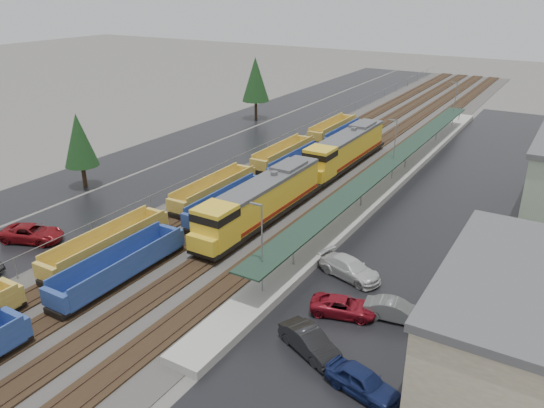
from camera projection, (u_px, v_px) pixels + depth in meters
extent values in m
cube|color=#302D2B|center=(352.00, 151.00, 77.53)|extent=(20.00, 160.00, 0.08)
cube|color=black|center=(315.00, 145.00, 80.33)|extent=(2.60, 160.00, 0.15)
cube|color=#473326|center=(311.00, 143.00, 80.63)|extent=(0.08, 160.00, 0.07)
cube|color=#473326|center=(319.00, 145.00, 79.95)|extent=(0.08, 160.00, 0.07)
cube|color=black|center=(339.00, 149.00, 78.44)|extent=(2.60, 160.00, 0.15)
cube|color=#473326|center=(335.00, 147.00, 78.73)|extent=(0.08, 160.00, 0.07)
cube|color=#473326|center=(344.00, 149.00, 78.05)|extent=(0.08, 160.00, 0.07)
cube|color=black|center=(364.00, 153.00, 76.54)|extent=(2.60, 160.00, 0.15)
cube|color=#473326|center=(360.00, 151.00, 76.84)|extent=(0.08, 160.00, 0.07)
cube|color=#473326|center=(369.00, 153.00, 76.15)|extent=(0.08, 160.00, 0.07)
cube|color=black|center=(391.00, 157.00, 74.64)|extent=(2.60, 160.00, 0.15)
cube|color=#473326|center=(386.00, 156.00, 74.94)|extent=(0.08, 160.00, 0.07)
cube|color=#473326|center=(396.00, 157.00, 74.25)|extent=(0.08, 160.00, 0.07)
cube|color=black|center=(265.00, 138.00, 84.66)|extent=(10.00, 160.00, 0.02)
cube|color=black|center=(214.00, 129.00, 89.41)|extent=(9.00, 160.00, 0.02)
cube|color=black|center=(471.00, 199.00, 60.61)|extent=(16.00, 100.00, 0.02)
cube|color=#9E9B93|center=(391.00, 181.00, 64.98)|extent=(3.00, 80.00, 0.70)
cylinder|color=gray|center=(294.00, 251.00, 44.59)|extent=(0.16, 0.16, 2.40)
cylinder|color=gray|center=(361.00, 195.00, 56.47)|extent=(0.16, 0.16, 2.40)
cylinder|color=gray|center=(405.00, 158.00, 68.35)|extent=(0.16, 0.16, 2.40)
cylinder|color=gray|center=(437.00, 133.00, 80.22)|extent=(0.16, 0.16, 2.40)
cylinder|color=gray|center=(460.00, 113.00, 92.10)|extent=(0.16, 0.16, 2.40)
cube|color=#1B3024|center=(393.00, 159.00, 63.89)|extent=(2.60, 65.00, 0.15)
cylinder|color=gray|center=(262.00, 253.00, 39.83)|extent=(0.12, 0.12, 8.00)
cube|color=gray|center=(256.00, 204.00, 38.57)|extent=(1.00, 0.15, 0.12)
cylinder|color=gray|center=(394.00, 153.00, 63.58)|extent=(0.12, 0.12, 8.00)
cube|color=gray|center=(393.00, 120.00, 62.32)|extent=(1.00, 0.15, 0.12)
cylinder|color=gray|center=(454.00, 107.00, 87.33)|extent=(0.12, 0.12, 8.00)
cube|color=gray|center=(454.00, 82.00, 86.07)|extent=(1.00, 0.15, 0.12)
cylinder|color=gray|center=(16.00, 269.00, 43.66)|extent=(0.08, 0.08, 2.00)
cylinder|color=gray|center=(92.00, 233.00, 50.00)|extent=(0.08, 0.08, 2.00)
cylinder|color=gray|center=(151.00, 205.00, 56.33)|extent=(0.08, 0.08, 2.00)
cylinder|color=gray|center=(198.00, 182.00, 62.67)|extent=(0.08, 0.08, 2.00)
cylinder|color=gray|center=(236.00, 164.00, 69.00)|extent=(0.08, 0.08, 2.00)
cylinder|color=gray|center=(268.00, 149.00, 75.34)|extent=(0.08, 0.08, 2.00)
cylinder|color=gray|center=(295.00, 136.00, 81.67)|extent=(0.08, 0.08, 2.00)
cylinder|color=gray|center=(318.00, 125.00, 88.00)|extent=(0.08, 0.08, 2.00)
cylinder|color=gray|center=(338.00, 116.00, 94.34)|extent=(0.08, 0.08, 2.00)
cylinder|color=gray|center=(355.00, 107.00, 100.67)|extent=(0.08, 0.08, 2.00)
cylinder|color=gray|center=(371.00, 100.00, 107.01)|extent=(0.08, 0.08, 2.00)
cylinder|color=gray|center=(384.00, 94.00, 113.34)|extent=(0.08, 0.08, 2.00)
cylinder|color=gray|center=(397.00, 88.00, 119.68)|extent=(0.08, 0.08, 2.00)
cylinder|color=gray|center=(408.00, 83.00, 126.01)|extent=(0.08, 0.08, 2.00)
cylinder|color=gray|center=(418.00, 78.00, 132.34)|extent=(0.08, 0.08, 2.00)
cylinder|color=gray|center=(427.00, 74.00, 138.68)|extent=(0.08, 0.08, 2.00)
cube|color=gray|center=(295.00, 130.00, 81.29)|extent=(0.05, 160.00, 0.05)
ellipsoid|color=#53604A|center=(423.00, 48.00, 202.63)|extent=(154.00, 110.00, 19.80)
cylinder|color=#332316|center=(84.00, 176.00, 63.71)|extent=(0.50, 0.50, 2.70)
cone|color=#153213|center=(79.00, 140.00, 61.98)|extent=(3.96, 3.96, 6.30)
cylinder|color=#332316|center=(256.00, 110.00, 95.75)|extent=(0.50, 0.50, 3.30)
cone|color=#153213|center=(256.00, 79.00, 93.63)|extent=(4.84, 4.84, 7.70)
cube|color=black|center=(264.00, 214.00, 54.35)|extent=(3.13, 20.87, 0.42)
cube|color=yellow|center=(269.00, 195.00, 54.49)|extent=(2.92, 16.69, 3.13)
cube|color=yellow|center=(216.00, 225.00, 47.14)|extent=(3.13, 3.34, 3.55)
cube|color=black|center=(215.00, 215.00, 46.74)|extent=(3.18, 3.39, 0.73)
cube|color=yellow|center=(203.00, 244.00, 46.05)|extent=(2.92, 1.04, 1.46)
cube|color=#59595B|center=(269.00, 180.00, 53.85)|extent=(2.97, 16.69, 0.37)
cube|color=maroon|center=(257.00, 203.00, 55.67)|extent=(0.04, 16.69, 0.37)
cube|color=maroon|center=(281.00, 209.00, 54.27)|extent=(0.04, 16.69, 0.37)
cube|color=black|center=(264.00, 218.00, 54.51)|extent=(2.30, 6.26, 0.63)
cube|color=black|center=(222.00, 245.00, 48.68)|extent=(2.50, 4.17, 0.52)
cube|color=black|center=(298.00, 195.00, 60.25)|extent=(2.50, 4.17, 0.52)
cylinder|color=#59595B|center=(274.00, 174.00, 54.55)|extent=(0.73, 0.73, 0.52)
cube|color=#59595B|center=(289.00, 166.00, 57.05)|extent=(2.50, 4.17, 0.52)
cube|color=black|center=(346.00, 160.00, 70.97)|extent=(3.13, 20.87, 0.42)
cube|color=yellow|center=(350.00, 146.00, 71.12)|extent=(2.92, 16.69, 3.13)
cube|color=yellow|center=(320.00, 162.00, 63.77)|extent=(3.13, 3.34, 3.55)
cube|color=black|center=(320.00, 154.00, 63.37)|extent=(3.18, 3.39, 0.73)
cube|color=yellow|center=(312.00, 175.00, 62.68)|extent=(2.92, 1.04, 1.46)
cube|color=#59595B|center=(351.00, 133.00, 70.47)|extent=(2.97, 16.69, 0.37)
cube|color=maroon|center=(339.00, 153.00, 72.30)|extent=(0.04, 16.69, 0.37)
cube|color=maroon|center=(360.00, 156.00, 70.89)|extent=(0.04, 16.69, 0.37)
cube|color=black|center=(346.00, 163.00, 71.13)|extent=(2.30, 6.26, 0.63)
cube|color=black|center=(322.00, 178.00, 65.31)|extent=(2.50, 4.17, 0.52)
cube|color=black|center=(366.00, 149.00, 76.88)|extent=(2.50, 4.17, 0.52)
cylinder|color=#59595B|center=(354.00, 129.00, 71.18)|extent=(0.73, 0.73, 0.52)
cube|color=#59595B|center=(363.00, 125.00, 73.68)|extent=(2.50, 4.17, 0.52)
cube|color=#B58932|center=(12.00, 290.00, 39.70)|extent=(2.50, 0.48, 1.35)
cube|color=black|center=(6.00, 305.00, 39.54)|extent=(1.92, 2.11, 0.48)
cube|color=#B58932|center=(108.00, 248.00, 47.42)|extent=(2.50, 12.50, 0.24)
cube|color=#B58932|center=(98.00, 237.00, 47.66)|extent=(0.14, 12.50, 1.73)
cube|color=#B58932|center=(117.00, 243.00, 46.52)|extent=(0.14, 12.50, 1.73)
cube|color=#B58932|center=(46.00, 273.00, 42.06)|extent=(2.50, 0.48, 1.35)
cube|color=#B58932|center=(157.00, 217.00, 52.26)|extent=(2.50, 0.48, 1.35)
cube|color=black|center=(55.00, 280.00, 42.96)|extent=(1.92, 2.11, 0.48)
cube|color=black|center=(153.00, 228.00, 52.10)|extent=(1.92, 2.11, 0.48)
cube|color=#B58932|center=(214.00, 193.00, 59.98)|extent=(2.50, 12.50, 0.24)
cube|color=#B58932|center=(206.00, 184.00, 60.22)|extent=(0.14, 12.50, 1.73)
cube|color=#B58932|center=(223.00, 188.00, 59.07)|extent=(0.14, 12.50, 1.73)
cube|color=#B58932|center=(177.00, 206.00, 54.62)|extent=(2.50, 0.48, 1.35)
cube|color=#B58932|center=(246.00, 171.00, 64.82)|extent=(2.50, 0.48, 1.35)
cube|color=black|center=(182.00, 213.00, 55.52)|extent=(1.92, 2.11, 0.48)
cube|color=black|center=(243.00, 180.00, 64.66)|extent=(1.92, 2.11, 0.48)
cube|color=#B58932|center=(284.00, 157.00, 72.54)|extent=(2.50, 12.50, 0.24)
cube|color=#B58932|center=(276.00, 149.00, 72.77)|extent=(0.14, 12.50, 1.73)
cube|color=#B58932|center=(292.00, 152.00, 71.63)|extent=(0.14, 12.50, 1.73)
cube|color=#B58932|center=(259.00, 165.00, 67.18)|extent=(2.50, 0.48, 1.35)
cube|color=#B58932|center=(306.00, 141.00, 77.38)|extent=(2.50, 0.48, 1.35)
cube|color=black|center=(262.00, 171.00, 68.08)|extent=(1.92, 2.11, 0.48)
cube|color=black|center=(303.00, 148.00, 77.21)|extent=(1.92, 2.11, 0.48)
cube|color=#B58932|center=(333.00, 131.00, 85.10)|extent=(2.50, 12.50, 0.24)
cube|color=#B58932|center=(326.00, 125.00, 85.33)|extent=(0.14, 12.50, 1.73)
cube|color=#B58932|center=(340.00, 127.00, 84.19)|extent=(0.14, 12.50, 1.73)
cube|color=#B58932|center=(315.00, 136.00, 79.74)|extent=(2.50, 0.48, 1.35)
cube|color=#B58932|center=(349.00, 119.00, 89.94)|extent=(2.50, 0.48, 1.35)
cube|color=black|center=(317.00, 141.00, 80.64)|extent=(1.92, 2.11, 0.48)
cube|color=black|center=(347.00, 125.00, 89.77)|extent=(1.92, 2.11, 0.48)
cube|color=navy|center=(16.00, 322.00, 35.87)|extent=(2.62, 0.50, 1.41)
cube|color=black|center=(10.00, 340.00, 35.69)|extent=(2.02, 2.22, 0.50)
cube|color=navy|center=(121.00, 271.00, 43.64)|extent=(2.62, 12.29, 0.25)
cube|color=navy|center=(109.00, 258.00, 43.88)|extent=(0.15, 12.29, 1.81)
cube|color=navy|center=(131.00, 265.00, 42.69)|extent=(0.15, 12.29, 1.81)
cube|color=navy|center=(55.00, 300.00, 38.34)|extent=(2.62, 0.50, 1.41)
cube|color=navy|center=(171.00, 234.00, 48.39)|extent=(2.62, 0.50, 1.41)
cube|color=black|center=(65.00, 307.00, 39.28)|extent=(2.02, 2.22, 0.50)
cube|color=black|center=(167.00, 247.00, 48.22)|extent=(2.02, 2.22, 0.50)
cube|color=navy|center=(231.00, 207.00, 56.16)|extent=(2.62, 12.29, 0.25)
cube|color=navy|center=(221.00, 197.00, 56.41)|extent=(0.15, 12.29, 1.81)
cube|color=navy|center=(241.00, 201.00, 55.21)|extent=(0.15, 12.29, 1.81)
cube|color=navy|center=(193.00, 222.00, 50.86)|extent=(2.62, 0.50, 1.41)
cube|color=navy|center=(263.00, 183.00, 60.91)|extent=(2.62, 0.50, 1.41)
cube|color=black|center=(198.00, 229.00, 51.81)|extent=(2.02, 2.22, 0.50)
cube|color=black|center=(259.00, 193.00, 60.74)|extent=(2.02, 2.22, 0.50)
cube|color=navy|center=(301.00, 166.00, 68.68)|extent=(2.62, 12.29, 0.25)
cube|color=navy|center=(293.00, 158.00, 68.93)|extent=(0.15, 12.29, 1.81)
cube|color=navy|center=(310.00, 161.00, 67.74)|extent=(0.15, 12.29, 1.81)
cube|color=navy|center=(276.00, 175.00, 63.39)|extent=(2.62, 0.50, 1.41)
cube|color=navy|center=(323.00, 149.00, 73.44)|extent=(2.62, 0.50, 1.41)
cube|color=black|center=(279.00, 181.00, 64.33)|extent=(2.02, 2.22, 0.50)
cube|color=black|center=(320.00, 157.00, 73.26)|extent=(2.02, 2.22, 0.50)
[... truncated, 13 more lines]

